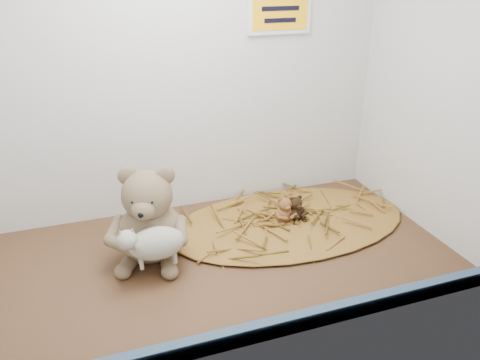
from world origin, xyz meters
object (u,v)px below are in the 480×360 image
object	(u,v)px
main_teddy	(149,214)
mini_teddy_tan	(285,208)
toy_lamb	(157,243)
mini_teddy_brown	(295,207)

from	to	relation	value
main_teddy	mini_teddy_tan	xyz separation A→B (cm)	(37.04, 4.22, -6.95)
main_teddy	mini_teddy_tan	world-z (taller)	main_teddy
toy_lamb	mini_teddy_tan	bearing A→B (deg)	19.09
mini_teddy_tan	mini_teddy_brown	xyz separation A→B (cm)	(3.21, -0.12, -0.12)
main_teddy	mini_teddy_brown	size ratio (longest dim) A/B	3.33
toy_lamb	mini_teddy_tan	size ratio (longest dim) A/B	2.20
mini_teddy_brown	mini_teddy_tan	bearing A→B (deg)	171.70
mini_teddy_tan	toy_lamb	bearing A→B (deg)	-163.56
main_teddy	mini_teddy_brown	distance (cm)	41.07
main_teddy	mini_teddy_brown	xyz separation A→B (cm)	(40.25, 4.10, -7.07)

